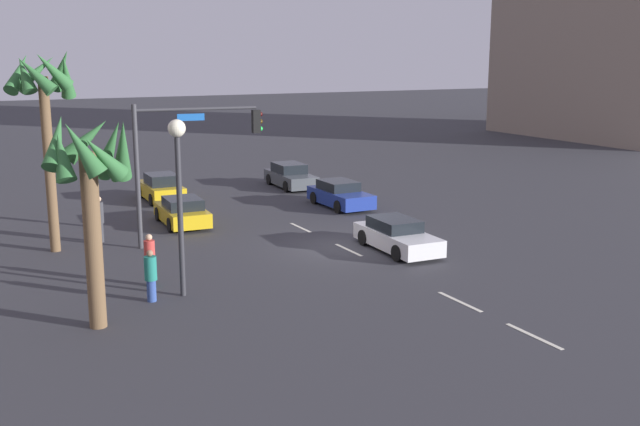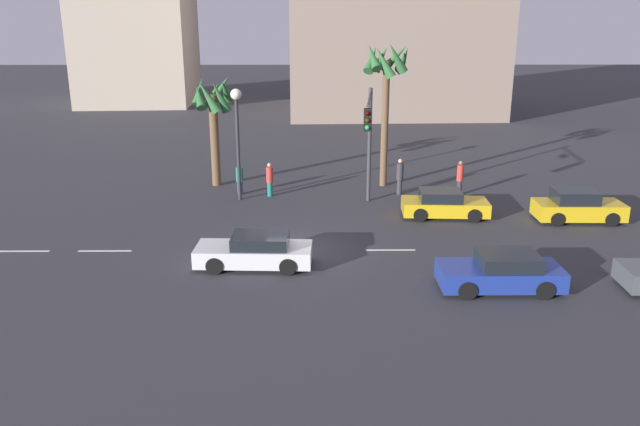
{
  "view_description": "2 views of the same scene",
  "coord_description": "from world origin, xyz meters",
  "px_view_note": "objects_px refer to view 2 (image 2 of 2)",
  "views": [
    {
      "loc": [
        -25.87,
        14.29,
        7.71
      ],
      "look_at": [
        0.94,
        0.52,
        1.29
      ],
      "focal_mm": 42.12,
      "sensor_mm": 36.0,
      "label": 1
    },
    {
      "loc": [
        0.78,
        -24.0,
        8.99
      ],
      "look_at": [
        0.99,
        0.55,
        1.42
      ],
      "focal_mm": 35.32,
      "sensor_mm": 36.0,
      "label": 2
    }
  ],
  "objects_px": {
    "car_0": "(444,204)",
    "palm_tree_0": "(386,74)",
    "pedestrian_0": "(460,177)",
    "palm_tree_1": "(213,106)",
    "traffic_signal": "(369,131)",
    "pedestrian_3": "(240,178)",
    "streetlamp": "(237,122)",
    "pedestrian_1": "(270,179)",
    "car_1": "(501,272)",
    "pedestrian_2": "(400,176)",
    "car_2": "(255,251)",
    "car_4": "(578,207)",
    "building_1": "(139,40)"
  },
  "relations": [
    {
      "from": "car_0",
      "to": "palm_tree_0",
      "type": "bearing_deg",
      "value": 110.82
    },
    {
      "from": "pedestrian_2",
      "to": "streetlamp",
      "type": "bearing_deg",
      "value": -173.55
    },
    {
      "from": "pedestrian_3",
      "to": "palm_tree_1",
      "type": "relative_size",
      "value": 0.27
    },
    {
      "from": "traffic_signal",
      "to": "palm_tree_0",
      "type": "distance_m",
      "value": 5.61
    },
    {
      "from": "car_2",
      "to": "streetlamp",
      "type": "relative_size",
      "value": 0.78
    },
    {
      "from": "pedestrian_0",
      "to": "pedestrian_2",
      "type": "height_order",
      "value": "pedestrian_2"
    },
    {
      "from": "car_1",
      "to": "pedestrian_3",
      "type": "distance_m",
      "value": 16.33
    },
    {
      "from": "car_2",
      "to": "palm_tree_1",
      "type": "height_order",
      "value": "palm_tree_1"
    },
    {
      "from": "car_4",
      "to": "palm_tree_0",
      "type": "height_order",
      "value": "palm_tree_0"
    },
    {
      "from": "car_1",
      "to": "palm_tree_1",
      "type": "bearing_deg",
      "value": 129.73
    },
    {
      "from": "car_4",
      "to": "pedestrian_0",
      "type": "xyz_separation_m",
      "value": [
        -4.48,
        4.56,
        0.31
      ]
    },
    {
      "from": "palm_tree_0",
      "to": "pedestrian_1",
      "type": "bearing_deg",
      "value": -160.59
    },
    {
      "from": "pedestrian_2",
      "to": "palm_tree_1",
      "type": "relative_size",
      "value": 0.31
    },
    {
      "from": "palm_tree_1",
      "to": "building_1",
      "type": "height_order",
      "value": "building_1"
    },
    {
      "from": "car_0",
      "to": "pedestrian_1",
      "type": "bearing_deg",
      "value": 156.45
    },
    {
      "from": "pedestrian_0",
      "to": "pedestrian_1",
      "type": "distance_m",
      "value": 10.1
    },
    {
      "from": "pedestrian_0",
      "to": "palm_tree_0",
      "type": "height_order",
      "value": "palm_tree_0"
    },
    {
      "from": "car_1",
      "to": "pedestrian_2",
      "type": "height_order",
      "value": "pedestrian_2"
    },
    {
      "from": "car_0",
      "to": "palm_tree_1",
      "type": "relative_size",
      "value": 0.66
    },
    {
      "from": "car_1",
      "to": "car_2",
      "type": "xyz_separation_m",
      "value": [
        -8.71,
        2.19,
        -0.02
      ]
    },
    {
      "from": "pedestrian_0",
      "to": "palm_tree_1",
      "type": "height_order",
      "value": "palm_tree_1"
    },
    {
      "from": "streetlamp",
      "to": "building_1",
      "type": "height_order",
      "value": "building_1"
    },
    {
      "from": "traffic_signal",
      "to": "pedestrian_3",
      "type": "relative_size",
      "value": 3.44
    },
    {
      "from": "pedestrian_3",
      "to": "building_1",
      "type": "relative_size",
      "value": 0.11
    },
    {
      "from": "car_0",
      "to": "building_1",
      "type": "distance_m",
      "value": 51.58
    },
    {
      "from": "car_1",
      "to": "pedestrian_2",
      "type": "distance_m",
      "value": 12.59
    },
    {
      "from": "car_2",
      "to": "pedestrian_2",
      "type": "relative_size",
      "value": 2.28
    },
    {
      "from": "car_4",
      "to": "pedestrian_0",
      "type": "bearing_deg",
      "value": 134.52
    },
    {
      "from": "car_4",
      "to": "pedestrian_2",
      "type": "bearing_deg",
      "value": 148.39
    },
    {
      "from": "traffic_signal",
      "to": "palm_tree_1",
      "type": "bearing_deg",
      "value": 148.0
    },
    {
      "from": "pedestrian_1",
      "to": "palm_tree_0",
      "type": "bearing_deg",
      "value": 19.41
    },
    {
      "from": "pedestrian_2",
      "to": "traffic_signal",
      "type": "bearing_deg",
      "value": -122.72
    },
    {
      "from": "pedestrian_3",
      "to": "palm_tree_0",
      "type": "bearing_deg",
      "value": 12.87
    },
    {
      "from": "car_2",
      "to": "car_0",
      "type": "bearing_deg",
      "value": 36.69
    },
    {
      "from": "car_4",
      "to": "pedestrian_2",
      "type": "xyz_separation_m",
      "value": [
        -7.66,
        4.71,
        0.36
      ]
    },
    {
      "from": "traffic_signal",
      "to": "streetlamp",
      "type": "height_order",
      "value": "traffic_signal"
    },
    {
      "from": "streetlamp",
      "to": "pedestrian_3",
      "type": "bearing_deg",
      "value": 95.56
    },
    {
      "from": "car_2",
      "to": "pedestrian_0",
      "type": "distance_m",
      "value": 14.2
    },
    {
      "from": "car_0",
      "to": "palm_tree_0",
      "type": "distance_m",
      "value": 8.44
    },
    {
      "from": "car_1",
      "to": "car_4",
      "type": "xyz_separation_m",
      "value": [
        5.75,
        7.73,
        0.05
      ]
    },
    {
      "from": "traffic_signal",
      "to": "streetlamp",
      "type": "relative_size",
      "value": 1.01
    },
    {
      "from": "car_0",
      "to": "pedestrian_3",
      "type": "xyz_separation_m",
      "value": [
        -10.13,
        4.11,
        0.27
      ]
    },
    {
      "from": "car_1",
      "to": "pedestrian_0",
      "type": "relative_size",
      "value": 2.27
    },
    {
      "from": "car_1",
      "to": "car_4",
      "type": "distance_m",
      "value": 9.63
    },
    {
      "from": "car_1",
      "to": "car_2",
      "type": "relative_size",
      "value": 0.95
    },
    {
      "from": "car_1",
      "to": "streetlamp",
      "type": "height_order",
      "value": "streetlamp"
    },
    {
      "from": "car_4",
      "to": "building_1",
      "type": "relative_size",
      "value": 0.26
    },
    {
      "from": "pedestrian_2",
      "to": "palm_tree_0",
      "type": "distance_m",
      "value": 5.54
    },
    {
      "from": "pedestrian_0",
      "to": "traffic_signal",
      "type": "bearing_deg",
      "value": -150.51
    },
    {
      "from": "pedestrian_1",
      "to": "pedestrian_2",
      "type": "distance_m",
      "value": 6.93
    }
  ]
}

